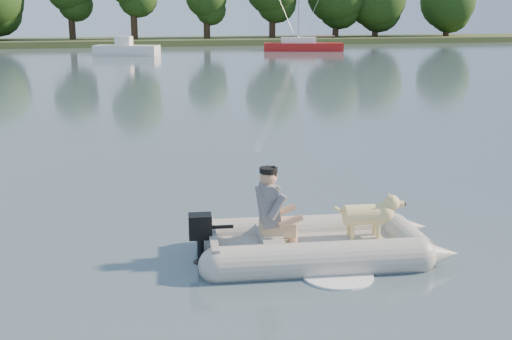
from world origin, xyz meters
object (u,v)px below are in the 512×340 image
object	(u,v)px
motorboat	(126,43)
sailboat	(302,46)
dinghy	(320,216)
dog	(364,218)
man	(270,204)

from	to	relation	value
motorboat	sailboat	distance (m)	15.46
sailboat	dinghy	bearing A→B (deg)	-93.56
dinghy	dog	size ratio (longest dim) A/B	4.99
man	dog	size ratio (longest dim) A/B	1.16
dog	motorboat	distance (m)	43.90
dinghy	motorboat	distance (m)	43.87
motorboat	dinghy	bearing A→B (deg)	-68.57
dinghy	sailboat	distance (m)	48.86
dog	sailboat	bearing A→B (deg)	79.41
man	dog	bearing A→B (deg)	0.00
motorboat	dog	bearing A→B (deg)	-67.76
man	dog	world-z (taller)	man
dinghy	sailboat	size ratio (longest dim) A/B	0.48
dog	motorboat	size ratio (longest dim) A/B	0.18
dog	sailboat	size ratio (longest dim) A/B	0.10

